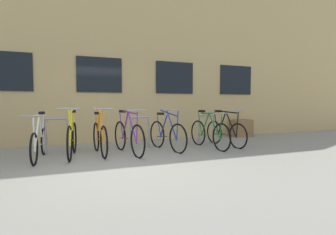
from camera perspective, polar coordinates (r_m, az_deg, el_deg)
The scene contains 11 objects.
ground_plane at distance 4.71m, azimuth -11.10°, elevation -11.32°, with size 42.00×42.00×0.00m, color gray.
storefront_building at distance 11.84m, azimuth -17.29°, elevation 13.82°, with size 28.00×7.87×6.77m.
bike_rack at distance 6.47m, azimuth -15.07°, elevation -2.89°, with size 6.53×0.05×0.84m.
bicycle_white at distance 5.96m, azimuth -27.21°, elevation -4.96°, with size 0.44×1.71×1.02m.
bicycle_blue at distance 6.34m, azimuth -0.26°, elevation -3.90°, with size 0.51×1.67×1.06m.
bicycle_purple at distance 5.99m, azimuth -9.06°, elevation -4.25°, with size 0.49×1.82×1.06m.
bicycle_orange at distance 6.03m, azimuth -15.28°, elevation -4.35°, with size 0.44×1.70×1.10m.
bicycle_black at distance 7.17m, azimuth 12.91°, elevation -3.25°, with size 0.44×1.68×1.02m.
bicycle_green at distance 6.74m, azimuth 9.28°, elevation -3.54°, with size 0.44×1.78×1.01m.
bicycle_yellow at distance 5.98m, azimuth -20.98°, elevation -4.42°, with size 0.44×1.72×1.11m.
planter_box at distance 9.27m, azimuth 16.37°, elevation -2.33°, with size 0.70×0.44×0.60m, color olive.
Camera 1 is at (-0.76, -4.50, 1.18)m, focal length 26.79 mm.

